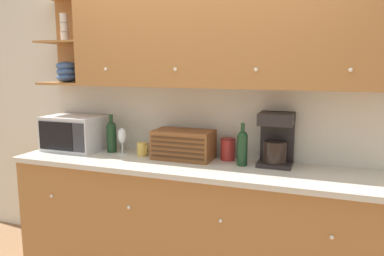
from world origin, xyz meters
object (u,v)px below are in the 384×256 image
second_wine_bottle (242,146)px  mug (143,149)px  coffee_maker (276,139)px  wine_bottle (111,135)px  bread_box (183,145)px  wine_glass (122,136)px  storage_canister (228,149)px  microwave (75,133)px

second_wine_bottle → mug: bearing=178.9°
mug → coffee_maker: (1.07, 0.08, 0.15)m
wine_bottle → second_wine_bottle: bearing=-2.2°
bread_box → coffee_maker: coffee_maker is taller
wine_glass → coffee_maker: size_ratio=0.56×
bread_box → second_wine_bottle: bearing=-4.3°
wine_glass → storage_canister: wine_glass is taller
wine_bottle → mug: wine_bottle is taller
bread_box → storage_canister: (0.34, 0.09, -0.03)m
storage_canister → coffee_maker: coffee_maker is taller
bread_box → second_wine_bottle: (0.48, -0.04, 0.03)m
microwave → coffee_maker: size_ratio=1.23×
microwave → second_wine_bottle: (1.50, -0.01, -0.01)m
storage_canister → second_wine_bottle: second_wine_bottle is taller
wine_bottle → bread_box: wine_bottle is taller
wine_bottle → storage_canister: 1.01m
microwave → mug: 0.67m
coffee_maker → microwave: bearing=-177.3°
wine_bottle → coffee_maker: coffee_maker is taller
mug → second_wine_bottle: (0.84, -0.02, 0.09)m
storage_canister → coffee_maker: 0.39m
mug → bread_box: 0.36m
wine_glass → second_wine_bottle: (1.02, -0.01, -0.01)m
mug → bread_box: bearing=3.3°
microwave → storage_canister: size_ratio=2.82×
bread_box → coffee_maker: bearing=4.7°
second_wine_bottle → microwave: bearing=179.5°
second_wine_bottle → wine_bottle: bearing=177.8°
microwave → wine_glass: size_ratio=2.19×
wine_glass → bread_box: bearing=3.3°
wine_bottle → second_wine_bottle: wine_bottle is taller
storage_canister → second_wine_bottle: bearing=-40.9°
microwave → bread_box: bearing=1.3°
wine_bottle → coffee_maker: (1.38, 0.05, 0.05)m
wine_bottle → mug: size_ratio=2.98×
wine_glass → bread_box: size_ratio=0.47×
mug → second_wine_bottle: bearing=-1.1°
mug → bread_box: (0.35, 0.02, 0.06)m
wine_glass → second_wine_bottle: second_wine_bottle is taller
wine_bottle → bread_box: 0.67m
wine_bottle → wine_glass: 0.13m
second_wine_bottle → coffee_maker: (0.23, 0.10, 0.06)m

